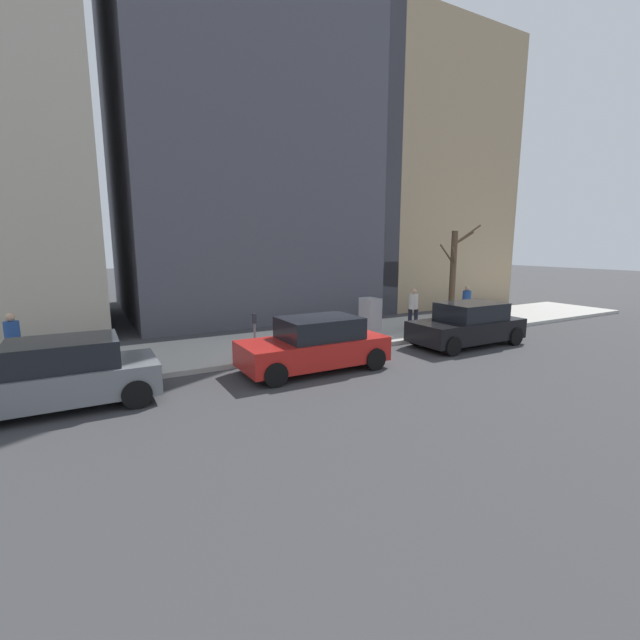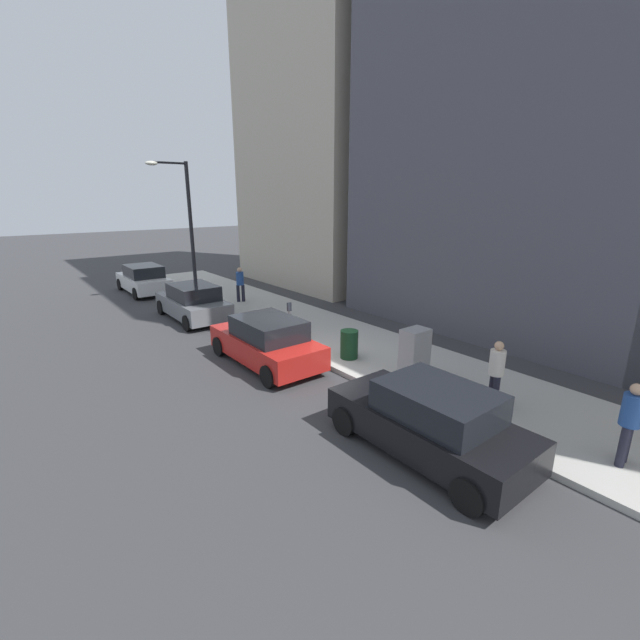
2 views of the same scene
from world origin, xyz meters
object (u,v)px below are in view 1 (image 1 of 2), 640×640
object	(u,v)px
parked_car_black	(467,325)
utility_box	(370,317)
pedestrian_midblock	(413,306)
parked_car_red	(315,345)
parking_meter	(255,330)
office_block_center	(236,75)
pedestrian_far_corner	(13,340)
parked_car_grey	(57,375)
bare_tree	(453,273)
trash_bin	(323,331)
office_tower_left	(400,180)
pedestrian_near_meter	(466,302)

from	to	relation	value
parked_car_black	utility_box	size ratio (longest dim) A/B	2.94
parked_car_black	pedestrian_midblock	size ratio (longest dim) A/B	2.53
parked_car_red	utility_box	world-z (taller)	utility_box
parking_meter	office_block_center	size ratio (longest dim) A/B	0.05
parking_meter	utility_box	distance (m)	5.01
pedestrian_midblock	pedestrian_far_corner	xyz separation A→B (m)	(0.28, 13.43, 0.00)
parked_car_red	pedestrian_far_corner	xyz separation A→B (m)	(3.01, 7.38, 0.35)
parked_car_grey	utility_box	bearing A→B (deg)	-76.64
parked_car_black	bare_tree	size ratio (longest dim) A/B	0.97
parked_car_red	trash_bin	xyz separation A→B (m)	(2.12, -1.48, -0.14)
parked_car_grey	office_block_center	xyz separation A→B (m)	(12.71, -8.65, 11.60)
utility_box	trash_bin	xyz separation A→B (m)	(-0.40, 2.27, -0.25)
parked_car_black	office_tower_left	distance (m)	14.79
pedestrian_midblock	office_block_center	size ratio (longest dim) A/B	0.07
pedestrian_near_meter	parking_meter	bearing A→B (deg)	-91.59
parked_car_black	pedestrian_midblock	distance (m)	2.71
parking_meter	pedestrian_far_corner	bearing A→B (deg)	77.78
parked_car_grey	bare_tree	distance (m)	16.14
parking_meter	bare_tree	world-z (taller)	bare_tree
trash_bin	office_tower_left	world-z (taller)	office_tower_left
pedestrian_near_meter	pedestrian_midblock	world-z (taller)	same
parked_car_red	pedestrian_far_corner	bearing A→B (deg)	67.95
parked_car_grey	bare_tree	bearing A→B (deg)	-76.66
pedestrian_near_meter	office_block_center	xyz separation A→B (m)	(10.40, 6.53, 11.25)
bare_tree	pedestrian_far_corner	size ratio (longest dim) A/B	2.60
parking_meter	parked_car_red	bearing A→B (deg)	-144.39
trash_bin	pedestrian_midblock	xyz separation A→B (m)	(0.61, -4.57, 0.49)
utility_box	trash_bin	bearing A→B (deg)	100.01
pedestrian_near_meter	pedestrian_far_corner	world-z (taller)	same
parked_car_grey	trash_bin	bearing A→B (deg)	-75.79
bare_tree	pedestrian_midblock	bearing A→B (deg)	108.16
parking_meter	utility_box	size ratio (longest dim) A/B	0.94
pedestrian_near_meter	office_block_center	distance (m)	16.65
pedestrian_midblock	office_tower_left	distance (m)	12.71
utility_box	parked_car_grey	bearing A→B (deg)	102.99
parking_meter	trash_bin	world-z (taller)	parking_meter
parked_car_black	parked_car_grey	distance (m)	12.55
parked_car_grey	pedestrian_near_meter	xyz separation A→B (m)	(2.31, -15.18, 0.35)
office_block_center	office_tower_left	bearing A→B (deg)	-97.37
utility_box	bare_tree	xyz separation A→B (m)	(1.29, -5.59, 1.43)
pedestrian_midblock	bare_tree	bearing A→B (deg)	-120.77
parked_car_grey	parking_meter	size ratio (longest dim) A/B	3.12
bare_tree	office_block_center	size ratio (longest dim) A/B	0.18
bare_tree	pedestrian_near_meter	distance (m)	1.83
parked_car_grey	utility_box	xyz separation A→B (m)	(2.32, -10.06, 0.11)
pedestrian_midblock	pedestrian_far_corner	bearing A→B (deg)	39.86
parking_meter	utility_box	xyz separation A→B (m)	(0.85, -4.94, -0.13)
parked_car_red	parked_car_grey	distance (m)	6.32
pedestrian_midblock	pedestrian_far_corner	distance (m)	13.43
office_tower_left	bare_tree	bearing A→B (deg)	158.30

